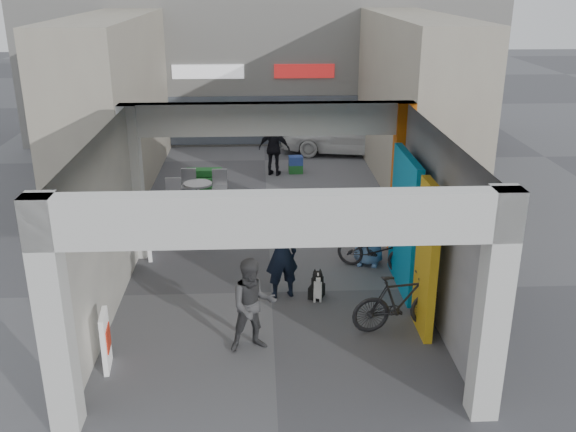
{
  "coord_description": "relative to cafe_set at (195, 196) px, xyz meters",
  "views": [
    {
      "loc": [
        -0.21,
        -11.71,
        6.06
      ],
      "look_at": [
        0.39,
        1.0,
        1.28
      ],
      "focal_mm": 40.0,
      "sensor_mm": 36.0,
      "label": 1
    }
  ],
  "objects": [
    {
      "name": "plaza_bldg_right",
      "position": [
        6.5,
        2.3,
        2.15
      ],
      "size": [
        2.0,
        9.0,
        5.0
      ],
      "primitive_type": "cube",
      "color": "#A9A18C",
      "rests_on": "ground"
    },
    {
      "name": "man_with_dog",
      "position": [
        2.2,
        -5.38,
        0.58
      ],
      "size": [
        0.77,
        0.6,
        1.85
      ],
      "primitive_type": "imported",
      "rotation": [
        0.0,
        0.0,
        3.41
      ],
      "color": "black",
      "rests_on": "ground"
    },
    {
      "name": "produce_stand",
      "position": [
        0.19,
        0.87,
        -0.02
      ],
      "size": [
        1.23,
        0.67,
        0.81
      ],
      "rotation": [
        0.0,
        0.0,
        -0.36
      ],
      "color": "black",
      "rests_on": "ground"
    },
    {
      "name": "bollard_center",
      "position": [
        2.07,
        -2.68,
        0.1
      ],
      "size": [
        0.09,
        0.09,
        0.9
      ],
      "primitive_type": "cylinder",
      "color": "gray",
      "rests_on": "ground"
    },
    {
      "name": "bollard_left",
      "position": [
        0.52,
        -2.93,
        0.1
      ],
      "size": [
        0.09,
        0.09,
        0.88
      ],
      "primitive_type": "cylinder",
      "color": "gray",
      "rests_on": "ground"
    },
    {
      "name": "advert_board_near",
      "position": [
        -0.75,
        -7.75,
        0.16
      ],
      "size": [
        0.15,
        0.56,
        1.0
      ],
      "rotation": [
        0.0,
        0.0,
        0.1
      ],
      "color": "white",
      "rests_on": "ground"
    },
    {
      "name": "far_building",
      "position": [
        2.0,
        8.79,
        3.64
      ],
      "size": [
        18.0,
        4.08,
        8.0
      ],
      "color": "silver",
      "rests_on": "ground"
    },
    {
      "name": "man_back_turned",
      "position": [
        1.65,
        -7.28,
        0.49
      ],
      "size": [
        0.93,
        0.8,
        1.67
      ],
      "primitive_type": "imported",
      "rotation": [
        0.0,
        0.0,
        0.22
      ],
      "color": "#424244",
      "rests_on": "ground"
    },
    {
      "name": "bollard_right",
      "position": [
        3.66,
        -2.92,
        0.09
      ],
      "size": [
        0.09,
        0.09,
        0.87
      ],
      "primitive_type": "cylinder",
      "color": "gray",
      "rests_on": "ground"
    },
    {
      "name": "man_elderly",
      "position": [
        4.19,
        -3.91,
        0.52
      ],
      "size": [
        0.97,
        0.76,
        1.74
      ],
      "primitive_type": "imported",
      "rotation": [
        0.0,
        0.0,
        -0.27
      ],
      "color": "#628CC0",
      "rests_on": "ground"
    },
    {
      "name": "bicycle_front",
      "position": [
        4.3,
        -4.23,
        0.12
      ],
      "size": [
        1.85,
        1.41,
        0.93
      ],
      "primitive_type": "imported",
      "rotation": [
        0.0,
        0.0,
        1.06
      ],
      "color": "black",
      "rests_on": "ground"
    },
    {
      "name": "advert_board_far",
      "position": [
        -0.75,
        -3.34,
        0.16
      ],
      "size": [
        0.2,
        0.55,
        1.0
      ],
      "rotation": [
        0.0,
        0.0,
        0.22
      ],
      "color": "white",
      "rests_on": "ground"
    },
    {
      "name": "border_collie",
      "position": [
        2.9,
        -5.54,
        -0.07
      ],
      "size": [
        0.25,
        0.5,
        0.69
      ],
      "rotation": [
        0.0,
        0.0,
        -0.41
      ],
      "color": "black",
      "rests_on": "ground"
    },
    {
      "name": "ground",
      "position": [
        2.0,
        -5.2,
        -0.35
      ],
      "size": [
        90.0,
        90.0,
        0.0
      ],
      "primitive_type": "plane",
      "color": "#56565B",
      "rests_on": "ground"
    },
    {
      "name": "white_van",
      "position": [
        4.89,
        5.62,
        0.41
      ],
      "size": [
        4.72,
        2.64,
        1.52
      ],
      "primitive_type": "imported",
      "rotation": [
        0.0,
        0.0,
        1.37
      ],
      "color": "white",
      "rests_on": "ground"
    },
    {
      "name": "arcade_canopy",
      "position": [
        2.54,
        -6.02,
        1.95
      ],
      "size": [
        6.4,
        6.45,
        6.4
      ],
      "color": "silver",
      "rests_on": "ground"
    },
    {
      "name": "cafe_set",
      "position": [
        0.0,
        0.0,
        0.0
      ],
      "size": [
        1.62,
        1.31,
        0.98
      ],
      "rotation": [
        0.0,
        0.0,
        0.41
      ],
      "color": "#A9A9AE",
      "rests_on": "ground"
    },
    {
      "name": "bicycle_rear",
      "position": [
        4.3,
        -6.75,
        0.2
      ],
      "size": [
        1.87,
        0.81,
        1.09
      ],
      "primitive_type": "imported",
      "rotation": [
        0.0,
        0.0,
        1.74
      ],
      "color": "black",
      "rests_on": "ground"
    },
    {
      "name": "man_crates",
      "position": [
        2.29,
        3.03,
        0.53
      ],
      "size": [
        1.11,
        0.73,
        1.76
      ],
      "primitive_type": "imported",
      "rotation": [
        0.0,
        0.0,
        2.82
      ],
      "color": "black",
      "rests_on": "ground"
    },
    {
      "name": "plaza_bldg_left",
      "position": [
        -2.5,
        2.3,
        2.15
      ],
      "size": [
        2.0,
        9.0,
        5.0
      ],
      "primitive_type": "cube",
      "color": "#A9A18C",
      "rests_on": "ground"
    },
    {
      "name": "crate_stack",
      "position": [
        2.99,
        3.23,
        -0.07
      ],
      "size": [
        0.46,
        0.36,
        0.56
      ],
      "rotation": [
        0.0,
        0.0,
        0.03
      ],
      "color": "#1B6028",
      "rests_on": "ground"
    }
  ]
}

